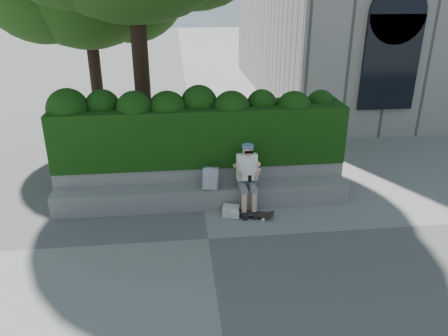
{
  "coord_description": "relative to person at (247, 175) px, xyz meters",
  "views": [
    {
      "loc": [
        -0.47,
        -6.74,
        4.27
      ],
      "look_at": [
        0.4,
        1.0,
        0.95
      ],
      "focal_mm": 35.0,
      "sensor_mm": 36.0,
      "label": 1
    }
  ],
  "objects": [
    {
      "name": "hedge",
      "position": [
        -0.87,
        0.88,
        0.6
      ],
      "size": [
        6.0,
        1.0,
        1.2
      ],
      "primitive_type": "cube",
      "color": "black",
      "rests_on": "planter_wall"
    },
    {
      "name": "planter_wall",
      "position": [
        -0.87,
        0.66,
        -0.38
      ],
      "size": [
        6.0,
        0.5,
        0.75
      ],
      "primitive_type": "cube",
      "color": "gray",
      "rests_on": "ground"
    },
    {
      "name": "person",
      "position": [
        0.0,
        0.0,
        0.0
      ],
      "size": [
        0.4,
        0.76,
        1.38
      ],
      "color": "slate",
      "rests_on": "ground"
    },
    {
      "name": "ground",
      "position": [
        -0.87,
        -1.07,
        -0.75
      ],
      "size": [
        80.0,
        80.0,
        0.0
      ],
      "primitive_type": "plane",
      "color": "slate",
      "rests_on": "ground"
    },
    {
      "name": "backpack_ground",
      "position": [
        -0.36,
        -0.26,
        -0.65
      ],
      "size": [
        0.36,
        0.3,
        0.2
      ],
      "primitive_type": "cube",
      "rotation": [
        0.0,
        0.0,
        -0.25
      ],
      "color": "beige",
      "rests_on": "ground"
    },
    {
      "name": "bench_ledge",
      "position": [
        -0.87,
        0.18,
        -0.53
      ],
      "size": [
        6.0,
        0.45,
        0.45
      ],
      "primitive_type": "cube",
      "color": "gray",
      "rests_on": "ground"
    },
    {
      "name": "skateboard",
      "position": [
        -0.01,
        -0.34,
        -0.68
      ],
      "size": [
        0.88,
        0.49,
        0.09
      ],
      "rotation": [
        0.0,
        0.0,
        -0.35
      ],
      "color": "black",
      "rests_on": "ground"
    },
    {
      "name": "backpack_plaid",
      "position": [
        -0.72,
        0.08,
        -0.08
      ],
      "size": [
        0.33,
        0.23,
        0.44
      ],
      "primitive_type": "cube",
      "rotation": [
        0.0,
        0.0,
        -0.26
      ],
      "color": "silver",
      "rests_on": "bench_ledge"
    }
  ]
}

